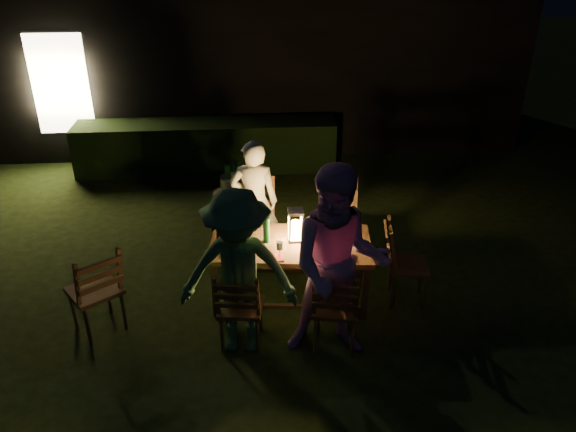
{
  "coord_description": "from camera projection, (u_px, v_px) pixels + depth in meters",
  "views": [
    {
      "loc": [
        0.17,
        -5.04,
        3.64
      ],
      "look_at": [
        0.57,
        0.25,
        0.88
      ],
      "focal_mm": 35.0,
      "sensor_mm": 36.0,
      "label": 1
    }
  ],
  "objects": [
    {
      "name": "chair_spare",
      "position": [
        98.0,
        305.0,
        5.53
      ],
      "size": [
        0.65,
        0.66,
        1.02
      ],
      "rotation": [
        0.0,
        0.0,
        0.63
      ],
      "color": "#4F2C1A",
      "rests_on": "ground"
    },
    {
      "name": "plate_near_left",
      "position": [
        236.0,
        252.0,
        5.66
      ],
      "size": [
        0.25,
        0.25,
        0.01
      ],
      "primitive_type": "cylinder",
      "color": "white",
      "rests_on": "dining_table"
    },
    {
      "name": "chair_far_right",
      "position": [
        338.0,
        238.0,
        6.69
      ],
      "size": [
        0.48,
        0.52,
        1.05
      ],
      "rotation": [
        0.0,
        0.0,
        3.11
      ],
      "color": "#4F2C1A",
      "rests_on": "ground"
    },
    {
      "name": "chair_near_right",
      "position": [
        335.0,
        321.0,
        5.34
      ],
      "size": [
        0.51,
        0.54,
        0.95
      ],
      "rotation": [
        0.0,
        0.0,
        -0.23
      ],
      "color": "#4F2C1A",
      "rests_on": "ground"
    },
    {
      "name": "ice_bucket",
      "position": [
        233.0,
        185.0,
        6.92
      ],
      "size": [
        0.3,
        0.3,
        0.22
      ],
      "primitive_type": "cylinder",
      "color": "#A5A8AD",
      "rests_on": "side_table"
    },
    {
      "name": "wineglass_d",
      "position": [
        349.0,
        228.0,
        5.95
      ],
      "size": [
        0.06,
        0.06,
        0.18
      ],
      "primitive_type": null,
      "color": "#59070F",
      "rests_on": "dining_table"
    },
    {
      "name": "garden_envelope",
      "position": [
        235.0,
        44.0,
        10.84
      ],
      "size": [
        40.0,
        40.0,
        3.2
      ],
      "color": "black",
      "rests_on": "ground"
    },
    {
      "name": "phone",
      "position": [
        228.0,
        256.0,
        5.59
      ],
      "size": [
        0.14,
        0.07,
        0.01
      ],
      "primitive_type": "cube",
      "color": "black",
      "rests_on": "dining_table"
    },
    {
      "name": "chair_near_left",
      "position": [
        241.0,
        320.0,
        5.37
      ],
      "size": [
        0.47,
        0.49,
        0.92
      ],
      "rotation": [
        0.0,
        0.0,
        -0.14
      ],
      "color": "#4F2C1A",
      "rests_on": "ground"
    },
    {
      "name": "side_table",
      "position": [
        233.0,
        199.0,
        7.01
      ],
      "size": [
        0.5,
        0.5,
        0.67
      ],
      "color": "olive",
      "rests_on": "ground"
    },
    {
      "name": "plate_far_left",
      "position": [
        240.0,
        231.0,
        6.05
      ],
      "size": [
        0.25,
        0.25,
        0.01
      ],
      "primitive_type": "cylinder",
      "color": "white",
      "rests_on": "dining_table"
    },
    {
      "name": "wineglass_b",
      "position": [
        220.0,
        240.0,
        5.72
      ],
      "size": [
        0.06,
        0.06,
        0.18
      ],
      "primitive_type": null,
      "color": "#59070F",
      "rests_on": "dining_table"
    },
    {
      "name": "plate_near_right",
      "position": [
        335.0,
        253.0,
        5.63
      ],
      "size": [
        0.25,
        0.25,
        0.01
      ],
      "primitive_type": "cylinder",
      "color": "white",
      "rests_on": "dining_table"
    },
    {
      "name": "bottle_bucket_b",
      "position": [
        237.0,
        180.0,
        6.94
      ],
      "size": [
        0.07,
        0.07,
        0.32
      ],
      "primitive_type": "cylinder",
      "color": "#0F471E",
      "rests_on": "side_table"
    },
    {
      "name": "wineglass_a",
      "position": [
        264.0,
        222.0,
        6.06
      ],
      "size": [
        0.06,
        0.06,
        0.18
      ],
      "primitive_type": null,
      "color": "#59070F",
      "rests_on": "dining_table"
    },
    {
      "name": "bottle_bucket_a",
      "position": [
        228.0,
        183.0,
        6.86
      ],
      "size": [
        0.07,
        0.07,
        0.32
      ],
      "primitive_type": "cylinder",
      "color": "#0F471E",
      "rests_on": "side_table"
    },
    {
      "name": "wineglass_e",
      "position": [
        280.0,
        250.0,
        5.54
      ],
      "size": [
        0.06,
        0.06,
        0.18
      ],
      "primitive_type": null,
      "color": "silver",
      "rests_on": "dining_table"
    },
    {
      "name": "wineglass_c",
      "position": [
        320.0,
        249.0,
        5.55
      ],
      "size": [
        0.06,
        0.06,
        0.18
      ],
      "primitive_type": null,
      "color": "#59070F",
      "rests_on": "dining_table"
    },
    {
      "name": "napkin_left",
      "position": [
        275.0,
        258.0,
        5.56
      ],
      "size": [
        0.18,
        0.14,
        0.01
      ],
      "primitive_type": "cube",
      "color": "red",
      "rests_on": "dining_table"
    },
    {
      "name": "chair_end",
      "position": [
        405.0,
        277.0,
        6.0
      ],
      "size": [
        0.52,
        0.5,
        0.96
      ],
      "rotation": [
        0.0,
        0.0,
        -1.74
      ],
      "color": "#4F2C1A",
      "rests_on": "ground"
    },
    {
      "name": "chair_far_left",
      "position": [
        255.0,
        237.0,
        6.72
      ],
      "size": [
        0.52,
        0.55,
        1.05
      ],
      "rotation": [
        0.0,
        0.0,
        3.03
      ],
      "color": "#4F2C1A",
      "rests_on": "ground"
    },
    {
      "name": "lantern",
      "position": [
        296.0,
        227.0,
        5.81
      ],
      "size": [
        0.16,
        0.16,
        0.35
      ],
      "color": "white",
      "rests_on": "dining_table"
    },
    {
      "name": "person_opp_left",
      "position": [
        238.0,
        274.0,
        5.07
      ],
      "size": [
        1.14,
        0.73,
        1.67
      ],
      "primitive_type": "imported",
      "rotation": [
        0.0,
        0.0,
        -0.11
      ],
      "color": "#33673C",
      "rests_on": "ground"
    },
    {
      "name": "bottle_table",
      "position": [
        266.0,
        230.0,
        5.79
      ],
      "size": [
        0.07,
        0.07,
        0.28
      ],
      "primitive_type": "cylinder",
      "color": "#0F471E",
      "rests_on": "dining_table"
    },
    {
      "name": "dining_table",
      "position": [
        291.0,
        248.0,
        5.88
      ],
      "size": [
        1.76,
        1.01,
        0.7
      ],
      "rotation": [
        0.0,
        0.0,
        -0.11
      ],
      "color": "#4F2C1A",
      "rests_on": "ground"
    },
    {
      "name": "plate_far_right",
      "position": [
        333.0,
        232.0,
        6.02
      ],
      "size": [
        0.25,
        0.25,
        0.01
      ],
      "primitive_type": "cylinder",
      "color": "white",
      "rests_on": "dining_table"
    },
    {
      "name": "person_house_side",
      "position": [
        254.0,
        202.0,
        6.56
      ],
      "size": [
        0.59,
        0.42,
        1.52
      ],
      "primitive_type": "imported",
      "rotation": [
        0.0,
        0.0,
        3.03
      ],
      "color": "white",
      "rests_on": "ground"
    },
    {
      "name": "person_opp_right",
      "position": [
        338.0,
        265.0,
        4.99
      ],
      "size": [
        0.99,
        0.81,
        1.89
      ],
      "primitive_type": "imported",
      "rotation": [
        0.0,
        0.0,
        -0.11
      ],
      "color": "#C084BB",
      "rests_on": "ground"
    },
    {
      "name": "napkin_right",
      "position": [
        345.0,
        258.0,
        5.56
      ],
      "size": [
        0.18,
        0.14,
        0.01
      ],
      "primitive_type": "cube",
      "color": "red",
      "rests_on": "dining_table"
    }
  ]
}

